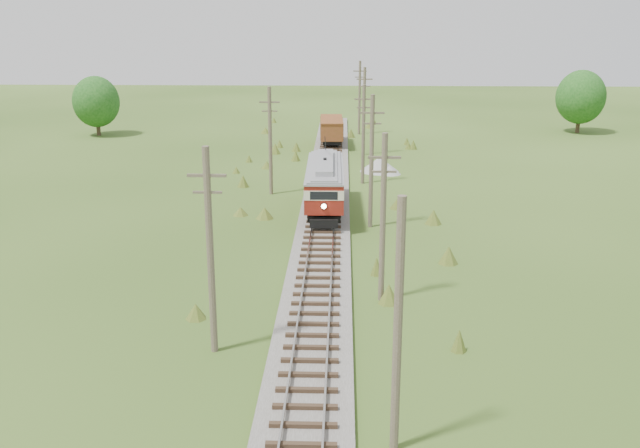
{
  "coord_description": "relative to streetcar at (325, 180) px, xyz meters",
  "views": [
    {
      "loc": [
        1.3,
        -15.93,
        14.1
      ],
      "look_at": [
        0.0,
        23.53,
        2.38
      ],
      "focal_mm": 40.0,
      "sensor_mm": 36.0,
      "label": 1
    }
  ],
  "objects": [
    {
      "name": "gondola",
      "position": [
        -0.0,
        27.56,
        -0.57
      ],
      "size": [
        2.64,
        7.48,
        2.46
      ],
      "rotation": [
        0.0,
        0.0,
        0.03
      ],
      "color": "black",
      "rests_on": "ground"
    },
    {
      "name": "gravel_pile",
      "position": [
        4.81,
        14.33,
        -1.83
      ],
      "size": [
        3.7,
        3.93,
        1.35
      ],
      "color": "gray",
      "rests_on": "ground"
    },
    {
      "name": "utility_pole_r_1",
      "position": [
        3.1,
        -29.34,
        1.94
      ],
      "size": [
        0.3,
        0.3,
        8.8
      ],
      "color": "brown",
      "rests_on": "ground"
    },
    {
      "name": "utility_pole_r_4",
      "position": [
        3.0,
        9.66,
        1.86
      ],
      "size": [
        1.6,
        0.3,
        8.4
      ],
      "color": "brown",
      "rests_on": "ground"
    },
    {
      "name": "utility_pole_r_3",
      "position": [
        3.2,
        -3.34,
        2.16
      ],
      "size": [
        1.6,
        0.3,
        9.0
      ],
      "color": "brown",
      "rests_on": "ground"
    },
    {
      "name": "streetcar",
      "position": [
        0.0,
        0.0,
        0.0
      ],
      "size": [
        2.8,
        11.43,
        5.2
      ],
      "rotation": [
        0.0,
        0.0,
        0.01
      ],
      "color": "black",
      "rests_on": "ground"
    },
    {
      "name": "tree_mid_b",
      "position": [
        30.0,
        37.66,
        1.87
      ],
      "size": [
        5.88,
        5.88,
        7.57
      ],
      "color": "#38281C",
      "rests_on": "ground"
    },
    {
      "name": "railbed_main",
      "position": [
        -0.0,
        -0.34,
        -2.27
      ],
      "size": [
        3.6,
        96.0,
        0.57
      ],
      "color": "#605B54",
      "rests_on": "ground"
    },
    {
      "name": "utility_pole_l_b",
      "position": [
        -4.5,
        5.66,
        1.96
      ],
      "size": [
        1.6,
        0.3,
        8.6
      ],
      "color": "brown",
      "rests_on": "ground"
    },
    {
      "name": "utility_pole_r_2",
      "position": [
        3.3,
        -16.34,
        1.96
      ],
      "size": [
        1.6,
        0.3,
        8.6
      ],
      "color": "brown",
      "rests_on": "ground"
    },
    {
      "name": "utility_pole_r_5",
      "position": [
        3.4,
        22.66,
        2.11
      ],
      "size": [
        1.6,
        0.3,
        8.9
      ],
      "color": "brown",
      "rests_on": "ground"
    },
    {
      "name": "utility_pole_l_a",
      "position": [
        -4.2,
        -22.34,
        2.16
      ],
      "size": [
        1.6,
        0.3,
        9.0
      ],
      "color": "brown",
      "rests_on": "ground"
    },
    {
      "name": "tree_mid_a",
      "position": [
        -28.0,
        33.66,
        1.56
      ],
      "size": [
        5.46,
        5.46,
        7.03
      ],
      "color": "#38281C",
      "rests_on": "ground"
    },
    {
      "name": "utility_pole_r_6",
      "position": [
        3.2,
        35.66,
        2.01
      ],
      "size": [
        1.6,
        0.3,
        8.7
      ],
      "color": "brown",
      "rests_on": "ground"
    }
  ]
}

